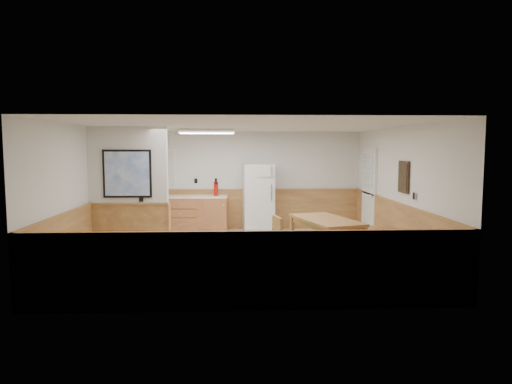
{
  "coord_description": "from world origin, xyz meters",
  "views": [
    {
      "loc": [
        -0.16,
        -8.7,
        2.09
      ],
      "look_at": [
        0.23,
        0.4,
        1.21
      ],
      "focal_mm": 32.0,
      "sensor_mm": 36.0,
      "label": 1
    }
  ],
  "objects_px": {
    "refrigerator": "(258,198)",
    "soap_bottle": "(159,192)",
    "dining_chair": "(283,236)",
    "dining_table": "(326,224)",
    "dining_bench": "(382,238)",
    "fire_extinguisher": "(216,188)"
  },
  "relations": [
    {
      "from": "refrigerator",
      "to": "fire_extinguisher",
      "type": "relative_size",
      "value": 3.87
    },
    {
      "from": "dining_table",
      "to": "dining_bench",
      "type": "relative_size",
      "value": 1.07
    },
    {
      "from": "fire_extinguisher",
      "to": "dining_bench",
      "type": "bearing_deg",
      "value": -31.4
    },
    {
      "from": "dining_chair",
      "to": "refrigerator",
      "type": "bearing_deg",
      "value": 84.21
    },
    {
      "from": "soap_bottle",
      "to": "fire_extinguisher",
      "type": "bearing_deg",
      "value": -1.69
    },
    {
      "from": "dining_chair",
      "to": "fire_extinguisher",
      "type": "distance_m",
      "value": 3.48
    },
    {
      "from": "dining_chair",
      "to": "fire_extinguisher",
      "type": "bearing_deg",
      "value": 102.06
    },
    {
      "from": "dining_chair",
      "to": "fire_extinguisher",
      "type": "relative_size",
      "value": 1.94
    },
    {
      "from": "fire_extinguisher",
      "to": "soap_bottle",
      "type": "bearing_deg",
      "value": -173.41
    },
    {
      "from": "dining_table",
      "to": "refrigerator",
      "type": "bearing_deg",
      "value": 95.55
    },
    {
      "from": "dining_table",
      "to": "dining_chair",
      "type": "relative_size",
      "value": 2.16
    },
    {
      "from": "dining_table",
      "to": "fire_extinguisher",
      "type": "height_order",
      "value": "fire_extinguisher"
    },
    {
      "from": "refrigerator",
      "to": "dining_table",
      "type": "xyz_separation_m",
      "value": [
        1.15,
        -2.82,
        -0.19
      ]
    },
    {
      "from": "dining_chair",
      "to": "dining_table",
      "type": "bearing_deg",
      "value": 9.27
    },
    {
      "from": "refrigerator",
      "to": "soap_bottle",
      "type": "bearing_deg",
      "value": 175.26
    },
    {
      "from": "dining_bench",
      "to": "soap_bottle",
      "type": "distance_m",
      "value": 5.54
    },
    {
      "from": "fire_extinguisher",
      "to": "soap_bottle",
      "type": "relative_size",
      "value": 2.12
    },
    {
      "from": "refrigerator",
      "to": "dining_bench",
      "type": "height_order",
      "value": "refrigerator"
    },
    {
      "from": "dining_table",
      "to": "soap_bottle",
      "type": "distance_m",
      "value": 4.63
    },
    {
      "from": "refrigerator",
      "to": "soap_bottle",
      "type": "distance_m",
      "value": 2.48
    },
    {
      "from": "refrigerator",
      "to": "dining_chair",
      "type": "distance_m",
      "value": 3.17
    },
    {
      "from": "fire_extinguisher",
      "to": "dining_table",
      "type": "bearing_deg",
      "value": -43.68
    }
  ]
}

